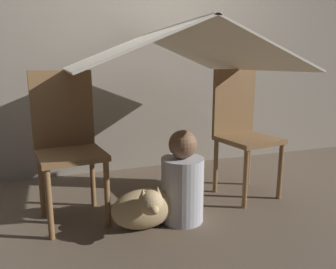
# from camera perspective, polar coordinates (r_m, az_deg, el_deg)

# --- Properties ---
(ground_plane) EXTENTS (8.80, 8.80, 0.00)m
(ground_plane) POSITION_cam_1_polar(r_m,az_deg,el_deg) (2.42, 0.52, -13.03)
(ground_plane) COLOR brown
(wall_back) EXTENTS (7.00, 0.05, 2.50)m
(wall_back) POSITION_cam_1_polar(r_m,az_deg,el_deg) (3.21, -6.14, 16.08)
(wall_back) COLOR gray
(wall_back) RESTS_ON ground_plane
(chair_left) EXTENTS (0.46, 0.46, 0.99)m
(chair_left) POSITION_cam_1_polar(r_m,az_deg,el_deg) (2.26, -17.07, -0.92)
(chair_left) COLOR brown
(chair_left) RESTS_ON ground_plane
(chair_right) EXTENTS (0.47, 0.47, 0.99)m
(chair_right) POSITION_cam_1_polar(r_m,az_deg,el_deg) (2.65, 12.76, 1.22)
(chair_right) COLOR brown
(chair_right) RESTS_ON ground_plane
(sheet_canopy) EXTENTS (1.33, 1.40, 0.28)m
(sheet_canopy) POSITION_cam_1_polar(r_m,az_deg,el_deg) (2.25, 0.00, 14.67)
(sheet_canopy) COLOR silver
(person_front) EXTENTS (0.28, 0.28, 0.62)m
(person_front) POSITION_cam_1_polar(r_m,az_deg,el_deg) (2.18, 2.53, -8.37)
(person_front) COLOR #B2B2B7
(person_front) RESTS_ON ground_plane
(dog) EXTENTS (0.41, 0.35, 0.33)m
(dog) POSITION_cam_1_polar(r_m,az_deg,el_deg) (2.10, -4.05, -12.62)
(dog) COLOR tan
(dog) RESTS_ON ground_plane
(floor_cushion) EXTENTS (0.36, 0.29, 0.10)m
(floor_cushion) POSITION_cam_1_polar(r_m,az_deg,el_deg) (2.38, -2.47, -12.14)
(floor_cushion) COLOR #7FB27F
(floor_cushion) RESTS_ON ground_plane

